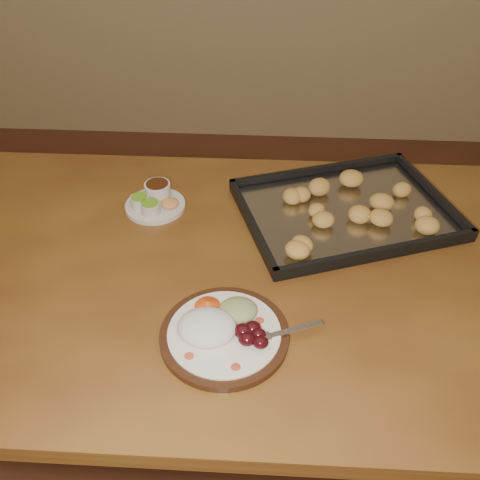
{
  "coord_description": "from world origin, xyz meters",
  "views": [
    {
      "loc": [
        0.22,
        -0.83,
        1.54
      ],
      "look_at": [
        0.17,
        0.1,
        0.77
      ],
      "focal_mm": 40.0,
      "sensor_mm": 36.0,
      "label": 1
    }
  ],
  "objects": [
    {
      "name": "ground",
      "position": [
        0.0,
        0.0,
        0.0
      ],
      "size": [
        4.0,
        4.0,
        0.0
      ],
      "primitive_type": "plane",
      "color": "brown",
      "rests_on": "ground"
    },
    {
      "name": "dinner_plate",
      "position": [
        0.15,
        -0.17,
        0.77
      ],
      "size": [
        0.31,
        0.25,
        0.06
      ],
      "rotation": [
        0.0,
        0.0,
        -0.06
      ],
      "color": "black",
      "rests_on": "dining_table"
    },
    {
      "name": "baking_tray",
      "position": [
        0.42,
        0.24,
        0.77
      ],
      "size": [
        0.59,
        0.51,
        0.05
      ],
      "rotation": [
        0.0,
        0.0,
        0.34
      ],
      "color": "black",
      "rests_on": "dining_table"
    },
    {
      "name": "condiment_saucer",
      "position": [
        -0.06,
        0.24,
        0.77
      ],
      "size": [
        0.15,
        0.15,
        0.05
      ],
      "rotation": [
        0.0,
        0.0,
        -0.35
      ],
      "color": "beige",
      "rests_on": "dining_table"
    },
    {
      "name": "dining_table",
      "position": [
        0.16,
        0.03,
        0.65
      ],
      "size": [
        1.5,
        0.91,
        0.75
      ],
      "rotation": [
        0.0,
        0.0,
        0.0
      ],
      "color": "brown",
      "rests_on": "ground"
    }
  ]
}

